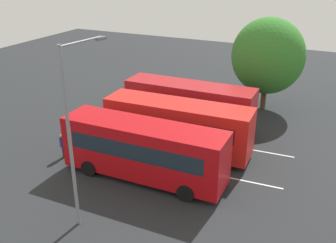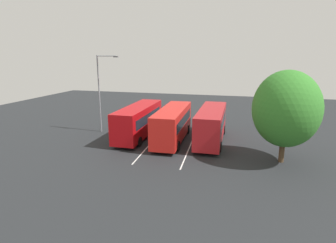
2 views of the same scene
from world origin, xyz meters
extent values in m
plane|color=#232628|center=(0.00, 0.00, 0.00)|extent=(71.09, 71.09, 0.00)
cube|color=#AD191E|center=(0.74, -3.92, 1.89)|extent=(9.72, 2.51, 3.10)
cube|color=#19232D|center=(5.56, -3.89, 2.73)|extent=(0.14, 2.15, 1.30)
cube|color=#19232D|center=(0.73, -2.73, 2.27)|extent=(8.15, 0.14, 0.99)
cube|color=#19232D|center=(0.75, -5.11, 2.27)|extent=(8.15, 0.14, 0.99)
cube|color=black|center=(5.58, -3.89, 3.26)|extent=(0.11, 1.95, 0.32)
cube|color=black|center=(5.59, -3.89, 0.56)|extent=(0.12, 2.25, 0.36)
cylinder|color=black|center=(3.84, -2.74, 0.49)|extent=(0.98, 0.29, 0.98)
cylinder|color=black|center=(3.86, -5.06, 0.49)|extent=(0.98, 0.29, 0.98)
cylinder|color=black|center=(-2.37, -2.78, 0.49)|extent=(0.98, 0.29, 0.98)
cylinder|color=black|center=(-2.35, -5.10, 0.49)|extent=(0.98, 0.29, 0.98)
cube|color=red|center=(-0.05, 0.03, 1.89)|extent=(9.79, 2.79, 3.10)
cube|color=black|center=(4.76, 0.20, 2.73)|extent=(0.20, 2.15, 1.30)
cube|color=black|center=(-0.09, 1.22, 2.27)|extent=(8.15, 0.37, 0.99)
cube|color=black|center=(0.00, -1.16, 2.27)|extent=(8.15, 0.37, 0.99)
cube|color=black|center=(4.78, 0.20, 3.26)|extent=(0.17, 1.96, 0.32)
cube|color=black|center=(4.79, 0.20, 0.56)|extent=(0.18, 2.25, 0.36)
cylinder|color=black|center=(3.02, 1.30, 0.49)|extent=(0.99, 0.31, 0.98)
cylinder|color=black|center=(3.10, -1.02, 0.49)|extent=(0.99, 0.31, 0.98)
cylinder|color=black|center=(-3.19, 1.08, 0.49)|extent=(0.99, 0.31, 0.98)
cylinder|color=black|center=(-3.11, -1.24, 0.49)|extent=(0.99, 0.31, 0.98)
cube|color=#B70C11|center=(0.34, 3.95, 1.89)|extent=(9.73, 2.54, 3.10)
cube|color=#19232D|center=(5.16, 4.00, 2.73)|extent=(0.14, 2.15, 1.30)
cube|color=#19232D|center=(0.33, 5.14, 2.27)|extent=(8.15, 0.16, 0.99)
cube|color=#19232D|center=(0.36, 2.76, 2.27)|extent=(8.15, 0.16, 0.99)
cube|color=black|center=(5.18, 4.00, 3.26)|extent=(0.12, 1.95, 0.32)
cube|color=black|center=(5.19, 4.00, 0.56)|extent=(0.12, 2.25, 0.36)
cylinder|color=black|center=(3.44, 5.14, 0.49)|extent=(0.99, 0.29, 0.98)
cylinder|color=black|center=(3.46, 2.82, 0.49)|extent=(0.99, 0.29, 0.98)
cylinder|color=black|center=(-2.77, 5.08, 0.49)|extent=(0.99, 0.29, 0.98)
cylinder|color=black|center=(-2.75, 2.76, 0.49)|extent=(0.99, 0.29, 0.98)
cylinder|color=#232833|center=(6.34, 3.97, 0.41)|extent=(0.13, 0.13, 0.81)
cylinder|color=#232833|center=(6.24, 4.09, 0.41)|extent=(0.13, 0.13, 0.81)
cylinder|color=navy|center=(6.29, 4.03, 1.14)|extent=(0.45, 0.45, 0.64)
sphere|color=tan|center=(6.29, 4.03, 1.57)|extent=(0.22, 0.22, 0.22)
cylinder|color=gray|center=(1.25, 9.06, 4.42)|extent=(0.16, 0.16, 8.84)
cylinder|color=gray|center=(1.08, 7.83, 8.74)|extent=(0.44, 2.47, 0.10)
cube|color=slate|center=(0.91, 6.61, 8.66)|extent=(0.27, 0.58, 0.14)
cylinder|color=#4C3823|center=(-3.51, -10.31, 1.17)|extent=(0.44, 0.44, 2.35)
ellipsoid|color=#337A28|center=(-3.51, -10.31, 4.58)|extent=(5.96, 5.37, 6.26)
cube|color=silver|center=(0.00, -2.04, 0.00)|extent=(14.70, 0.83, 0.01)
cube|color=silver|center=(0.00, 2.04, 0.00)|extent=(14.70, 0.83, 0.01)
camera|label=1|loc=(-9.21, 20.99, 12.09)|focal=40.83mm
camera|label=2|loc=(-27.06, -6.62, 8.78)|focal=29.30mm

